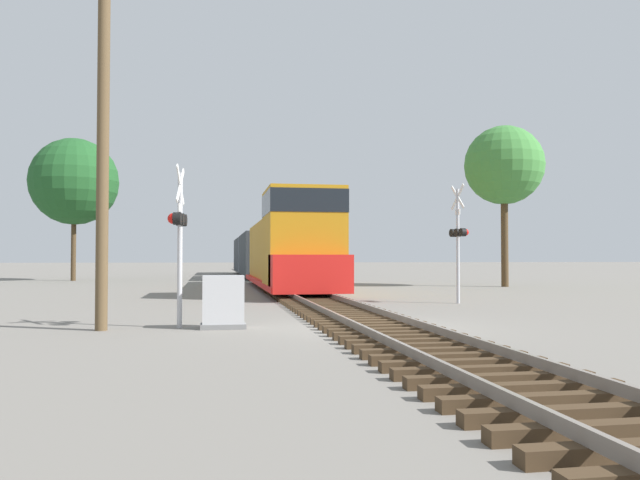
% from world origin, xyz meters
% --- Properties ---
extents(ground_plane, '(400.00, 400.00, 0.00)m').
position_xyz_m(ground_plane, '(0.00, 0.00, 0.00)').
color(ground_plane, slate).
extents(rail_track_bed, '(2.60, 160.00, 0.31)m').
position_xyz_m(rail_track_bed, '(0.00, -0.00, 0.14)').
color(rail_track_bed, '#42301E').
rests_on(rail_track_bed, ground).
extents(freight_train, '(3.15, 46.67, 4.55)m').
position_xyz_m(freight_train, '(0.00, 30.49, 1.93)').
color(freight_train, '#B77A14').
rests_on(freight_train, ground).
extents(crossing_signal_near, '(0.43, 1.01, 3.89)m').
position_xyz_m(crossing_signal_near, '(-4.53, 0.76, 2.41)').
color(crossing_signal_near, '#B7B7BC').
rests_on(crossing_signal_near, ground).
extents(crossing_signal_far, '(0.43, 1.01, 4.38)m').
position_xyz_m(crossing_signal_far, '(5.20, 7.15, 2.50)').
color(crossing_signal_far, '#B7B7BC').
rests_on(crossing_signal_far, ground).
extents(relay_cabinet, '(1.07, 0.62, 1.26)m').
position_xyz_m(relay_cabinet, '(-3.47, 0.41, 0.62)').
color(relay_cabinet, slate).
rests_on(relay_cabinet, ground).
extents(utility_pole, '(1.80, 0.28, 9.91)m').
position_xyz_m(utility_pole, '(-6.25, 0.48, 5.09)').
color(utility_pole, brown).
rests_on(utility_pole, ground).
extents(tree_far_right, '(4.56, 4.56, 9.33)m').
position_xyz_m(tree_far_right, '(12.89, 19.07, 7.00)').
color(tree_far_right, '#473521').
rests_on(tree_far_right, ground).
extents(tree_mid_background, '(6.31, 6.31, 10.38)m').
position_xyz_m(tree_mid_background, '(-13.74, 33.07, 7.21)').
color(tree_mid_background, '#473521').
rests_on(tree_mid_background, ground).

